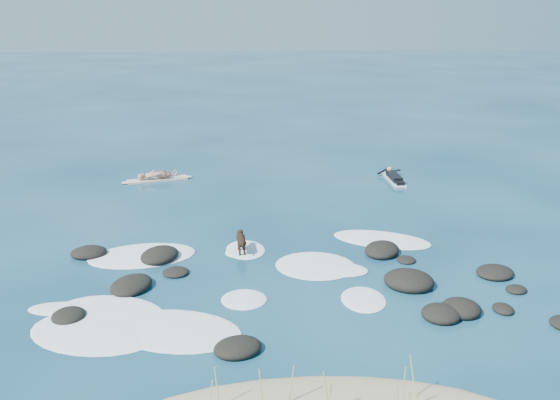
{
  "coord_description": "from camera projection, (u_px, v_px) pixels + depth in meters",
  "views": [
    {
      "loc": [
        -1.34,
        -17.96,
        8.13
      ],
      "look_at": [
        -0.18,
        4.0,
        0.9
      ],
      "focal_mm": 40.0,
      "sensor_mm": 36.0,
      "label": 1
    }
  ],
  "objects": [
    {
      "name": "dog",
      "position": [
        241.0,
        240.0,
        20.49
      ],
      "size": [
        0.36,
        1.15,
        0.73
      ],
      "rotation": [
        0.0,
        0.0,
        1.67
      ],
      "color": "black",
      "rests_on": "ground"
    },
    {
      "name": "reef_rocks",
      "position": [
        311.0,
        281.0,
        18.37
      ],
      "size": [
        14.72,
        7.31,
        0.59
      ],
      "color": "black",
      "rests_on": "ground"
    },
    {
      "name": "paddling_surfer_rig",
      "position": [
        394.0,
        178.0,
        28.69
      ],
      "size": [
        1.15,
        2.57,
        0.44
      ],
      "rotation": [
        0.0,
        0.0,
        1.63
      ],
      "color": "silver",
      "rests_on": "ground"
    },
    {
      "name": "ground",
      "position": [
        292.0,
        266.0,
        19.65
      ],
      "size": [
        160.0,
        160.0,
        0.0
      ],
      "primitive_type": "plane",
      "color": "#0A2642",
      "rests_on": "ground"
    },
    {
      "name": "breaking_foam",
      "position": [
        214.0,
        286.0,
        18.3
      ],
      "size": [
        12.61,
        8.81,
        0.12
      ],
      "color": "white",
      "rests_on": "ground"
    },
    {
      "name": "standing_surfer_rig",
      "position": [
        157.0,
        165.0,
        28.52
      ],
      "size": [
        3.23,
        1.31,
        1.87
      ],
      "rotation": [
        0.0,
        0.0,
        0.29
      ],
      "color": "beige",
      "rests_on": "ground"
    }
  ]
}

